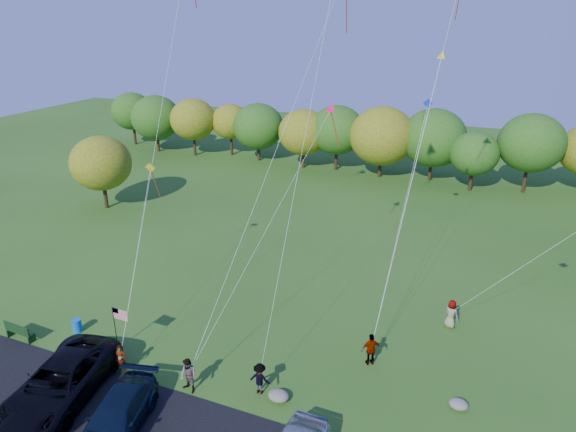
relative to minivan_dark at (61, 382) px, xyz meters
name	(u,v)px	position (x,y,z in m)	size (l,w,h in m)	color
ground	(210,386)	(6.08, 3.51, -1.01)	(140.00, 140.00, 0.00)	#2F5719
treeline	(408,140)	(8.91, 39.89, 3.82)	(75.73, 28.06, 8.70)	#3B2A15
minivan_dark	(61,382)	(0.00, 0.00, 0.00)	(3.17, 6.87, 1.91)	black
minivan_navy	(117,417)	(3.90, -0.71, -0.16)	(2.23, 5.49, 1.59)	black
flyer_a	(121,359)	(1.32, 2.71, -0.21)	(0.58, 0.38, 1.60)	#4C4C59
flyer_b	(188,376)	(5.37, 2.80, -0.08)	(0.91, 0.71, 1.87)	#4C4C59
flyer_c	(260,379)	(8.64, 4.07, -0.18)	(1.08, 0.62, 1.66)	#4C4C59
flyer_d	(371,349)	(13.13, 8.33, -0.09)	(1.08, 0.45, 1.85)	#4C4C59
flyer_e	(451,314)	(16.65, 13.54, -0.12)	(0.87, 0.57, 1.78)	#4C4C59
park_bench	(18,331)	(-5.96, 2.69, -0.43)	(1.97, 0.53, 1.08)	#133513
trash_barrel	(77,326)	(-3.51, 4.61, -0.61)	(0.54, 0.54, 0.81)	blue
flag_assembly	(118,318)	(0.06, 4.22, 1.03)	(1.00, 0.65, 2.70)	black
boulder_near	(278,396)	(9.70, 3.91, -0.75)	(1.06, 0.83, 0.53)	gray
boulder_far	(459,404)	(17.81, 6.70, -0.78)	(0.90, 0.75, 0.47)	slate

